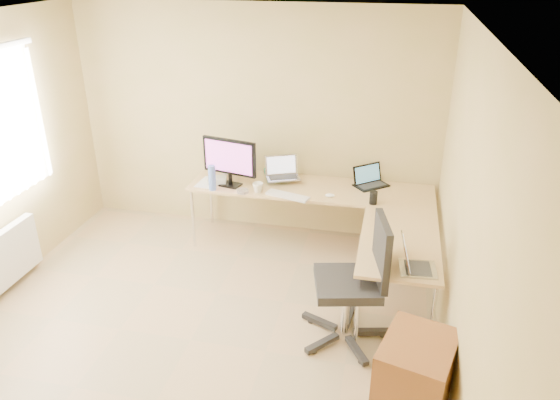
% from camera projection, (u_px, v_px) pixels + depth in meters
% --- Properties ---
extents(floor, '(4.50, 4.50, 0.00)m').
position_uv_depth(floor, '(191.00, 340.00, 4.63)').
color(floor, tan).
rests_on(floor, ground).
extents(ceiling, '(4.50, 4.50, 0.00)m').
position_uv_depth(ceiling, '(163.00, 29.00, 3.53)').
color(ceiling, white).
rests_on(ceiling, ground).
extents(wall_back, '(4.50, 0.00, 4.50)m').
position_uv_depth(wall_back, '(255.00, 122.00, 6.07)').
color(wall_back, tan).
rests_on(wall_back, ground).
extents(wall_right, '(0.00, 4.50, 4.50)m').
position_uv_depth(wall_right, '(465.00, 234.00, 3.66)').
color(wall_right, tan).
rests_on(wall_right, ground).
extents(desk_main, '(2.65, 0.70, 0.73)m').
position_uv_depth(desk_main, '(310.00, 217.00, 5.97)').
color(desk_main, tan).
rests_on(desk_main, ground).
extents(desk_return, '(0.70, 1.30, 0.73)m').
position_uv_depth(desk_return, '(396.00, 275.00, 4.89)').
color(desk_return, tan).
rests_on(desk_return, ground).
extents(monitor, '(0.66, 0.33, 0.54)m').
position_uv_depth(monitor, '(230.00, 163.00, 5.74)').
color(monitor, black).
rests_on(monitor, desk_main).
extents(book_stack, '(0.35, 0.40, 0.06)m').
position_uv_depth(book_stack, '(276.00, 175.00, 6.06)').
color(book_stack, '#2C8669').
rests_on(book_stack, desk_main).
extents(laptop_center, '(0.44, 0.40, 0.23)m').
position_uv_depth(laptop_center, '(283.00, 168.00, 5.85)').
color(laptop_center, '#A5A4BA').
rests_on(laptop_center, desk_main).
extents(laptop_black, '(0.44, 0.43, 0.23)m').
position_uv_depth(laptop_black, '(372.00, 177.00, 5.79)').
color(laptop_black, black).
rests_on(laptop_black, desk_main).
extents(keyboard, '(0.49, 0.25, 0.02)m').
position_uv_depth(keyboard, '(288.00, 196.00, 5.58)').
color(keyboard, silver).
rests_on(keyboard, desk_main).
extents(mouse, '(0.11, 0.08, 0.04)m').
position_uv_depth(mouse, '(330.00, 195.00, 5.57)').
color(mouse, white).
rests_on(mouse, desk_main).
extents(mug, '(0.13, 0.13, 0.11)m').
position_uv_depth(mug, '(258.00, 188.00, 5.67)').
color(mug, white).
rests_on(mug, desk_main).
extents(cd_stack, '(0.16, 0.16, 0.03)m').
position_uv_depth(cd_stack, '(243.00, 191.00, 5.68)').
color(cd_stack, '#ACACC9').
rests_on(cd_stack, desk_main).
extents(water_bottle, '(0.09, 0.09, 0.28)m').
position_uv_depth(water_bottle, '(212.00, 178.00, 5.69)').
color(water_bottle, '#5A7CDC').
rests_on(water_bottle, desk_main).
extents(papers, '(0.24, 0.33, 0.01)m').
position_uv_depth(papers, '(209.00, 182.00, 5.92)').
color(papers, white).
rests_on(papers, desk_main).
extents(white_box, '(0.23, 0.19, 0.07)m').
position_uv_depth(white_box, '(217.00, 180.00, 5.90)').
color(white_box, beige).
rests_on(white_box, desk_main).
extents(desk_fan, '(0.28, 0.28, 0.31)m').
position_uv_depth(desk_fan, '(226.00, 160.00, 6.13)').
color(desk_fan, beige).
rests_on(desk_fan, desk_main).
extents(black_cup, '(0.10, 0.10, 0.14)m').
position_uv_depth(black_cup, '(373.00, 198.00, 5.40)').
color(black_cup, black).
rests_on(black_cup, desk_main).
extents(laptop_return, '(0.37, 0.30, 0.23)m').
position_uv_depth(laptop_return, '(419.00, 258.00, 4.25)').
color(laptop_return, '#A7A7A7').
rests_on(laptop_return, desk_return).
extents(office_chair, '(0.83, 0.83, 1.15)m').
position_uv_depth(office_chair, '(347.00, 289.00, 4.46)').
color(office_chair, black).
rests_on(office_chair, ground).
extents(cabinet, '(0.58, 0.65, 0.77)m').
position_uv_depth(cabinet, '(413.00, 388.00, 3.64)').
color(cabinet, brown).
rests_on(cabinet, ground).
extents(radiator, '(0.09, 0.80, 0.55)m').
position_uv_depth(radiator, '(9.00, 256.00, 5.24)').
color(radiator, white).
rests_on(radiator, ground).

